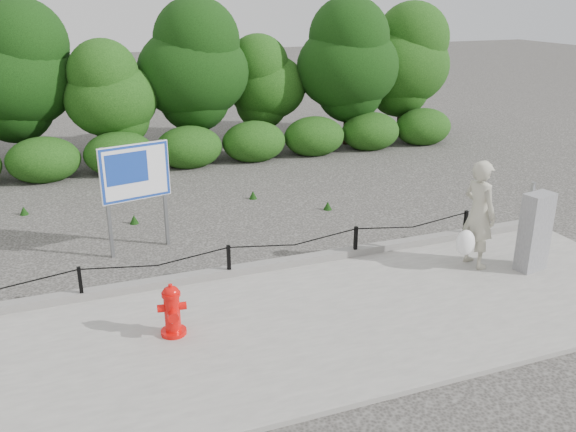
# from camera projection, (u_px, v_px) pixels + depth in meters

# --- Properties ---
(ground) EXTENTS (90.00, 90.00, 0.00)m
(ground) POSITION_uv_depth(u_px,v_px,m) (230.00, 280.00, 10.88)
(ground) COLOR #2D2B28
(ground) RESTS_ON ground
(sidewalk) EXTENTS (14.00, 4.00, 0.08)m
(sidewalk) POSITION_uv_depth(u_px,v_px,m) (266.00, 334.00, 9.11)
(sidewalk) COLOR gray
(sidewalk) RESTS_ON ground
(curb) EXTENTS (14.00, 0.22, 0.14)m
(curb) POSITION_uv_depth(u_px,v_px,m) (228.00, 272.00, 10.87)
(curb) COLOR slate
(curb) RESTS_ON sidewalk
(chain_barrier) EXTENTS (10.06, 0.06, 0.60)m
(chain_barrier) POSITION_uv_depth(u_px,v_px,m) (229.00, 257.00, 10.72)
(chain_barrier) COLOR black
(chain_barrier) RESTS_ON sidewalk
(treeline) EXTENTS (20.38, 3.76, 4.63)m
(treeline) POSITION_uv_depth(u_px,v_px,m) (180.00, 73.00, 18.21)
(treeline) COLOR black
(treeline) RESTS_ON ground
(fire_hydrant) EXTENTS (0.43, 0.45, 0.81)m
(fire_hydrant) POSITION_uv_depth(u_px,v_px,m) (172.00, 311.00, 8.89)
(fire_hydrant) COLOR red
(fire_hydrant) RESTS_ON sidewalk
(pedestrian) EXTENTS (0.81, 0.78, 2.00)m
(pedestrian) POSITION_uv_depth(u_px,v_px,m) (478.00, 216.00, 10.98)
(pedestrian) COLOR #ABA792
(pedestrian) RESTS_ON sidewalk
(utility_cabinet) EXTENTS (0.60, 0.44, 1.60)m
(utility_cabinet) POSITION_uv_depth(u_px,v_px,m) (535.00, 232.00, 10.90)
(utility_cabinet) COLOR #969799
(utility_cabinet) RESTS_ON sidewalk
(advertising_sign) EXTENTS (1.34, 0.38, 2.18)m
(advertising_sign) POSITION_uv_depth(u_px,v_px,m) (135.00, 177.00, 11.56)
(advertising_sign) COLOR slate
(advertising_sign) RESTS_ON ground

